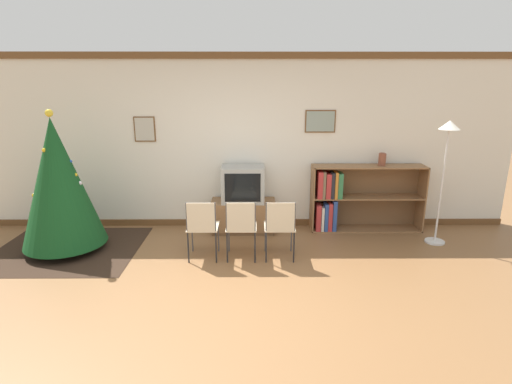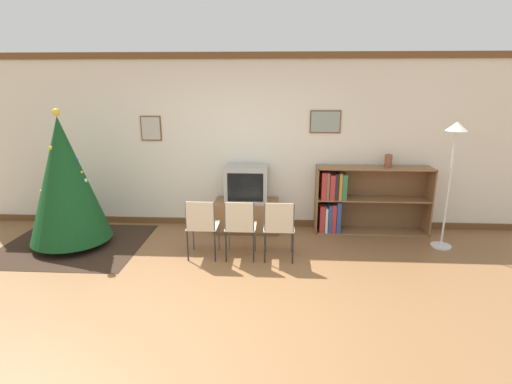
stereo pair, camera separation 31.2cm
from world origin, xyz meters
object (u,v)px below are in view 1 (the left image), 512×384
object	(u,v)px
folding_chair_center	(241,226)
tv_console	(243,216)
folding_chair_right	(280,226)
christmas_tree	(59,183)
standing_lamp	(446,151)
television	(243,184)
folding_chair_left	(202,226)
vase	(382,159)
bookshelf	(348,198)

from	to	relation	value
folding_chair_center	tv_console	bearing A→B (deg)	90.00
tv_console	folding_chair_right	size ratio (longest dim) A/B	1.21
christmas_tree	tv_console	world-z (taller)	christmas_tree
tv_console	standing_lamp	bearing A→B (deg)	-9.70
television	folding_chair_left	xyz separation A→B (m)	(-0.50, -1.05, -0.29)
television	folding_chair_right	bearing A→B (deg)	-64.29
christmas_tree	tv_console	distance (m)	2.66
standing_lamp	folding_chair_left	bearing A→B (deg)	-170.33
folding_chair_right	standing_lamp	xyz separation A→B (m)	(2.32, 0.57, 0.89)
christmas_tree	television	xyz separation A→B (m)	(2.46, 0.72, -0.20)
folding_chair_center	vase	xyz separation A→B (m)	(2.14, 1.14, 0.66)
folding_chair_center	folding_chair_right	world-z (taller)	same
tv_console	television	world-z (taller)	television
tv_console	folding_chair_center	size ratio (longest dim) A/B	1.21
bookshelf	vase	xyz separation A→B (m)	(0.49, 0.02, 0.62)
folding_chair_left	bookshelf	world-z (taller)	bookshelf
tv_console	standing_lamp	distance (m)	3.07
folding_chair_right	vase	xyz separation A→B (m)	(1.63, 1.14, 0.66)
tv_console	bookshelf	world-z (taller)	bookshelf
folding_chair_left	vase	distance (m)	2.95
tv_console	vase	distance (m)	2.31
folding_chair_left	folding_chair_center	world-z (taller)	same
tv_console	folding_chair_right	world-z (taller)	folding_chair_right
television	vase	bearing A→B (deg)	2.51
christmas_tree	folding_chair_left	distance (m)	2.04
folding_chair_center	bookshelf	xyz separation A→B (m)	(1.64, 1.12, 0.04)
television	standing_lamp	distance (m)	2.93
vase	standing_lamp	xyz separation A→B (m)	(0.69, -0.57, 0.23)
tv_console	television	distance (m)	0.52
television	vase	world-z (taller)	vase
folding_chair_left	standing_lamp	size ratio (longest dim) A/B	0.46
christmas_tree	bookshelf	bearing A→B (deg)	10.90
tv_console	standing_lamp	xyz separation A→B (m)	(2.83, -0.48, 1.11)
folding_chair_right	bookshelf	bearing A→B (deg)	44.58
folding_chair_right	vase	size ratio (longest dim) A/B	4.22
tv_console	television	xyz separation A→B (m)	(0.00, -0.00, 0.52)
folding_chair_right	bookshelf	world-z (taller)	bookshelf
television	folding_chair_center	distance (m)	1.09
bookshelf	standing_lamp	bearing A→B (deg)	-25.02
tv_console	vase	world-z (taller)	vase
television	vase	distance (m)	2.17
folding_chair_left	folding_chair_center	bearing A→B (deg)	0.00
standing_lamp	folding_chair_center	bearing A→B (deg)	-168.65
folding_chair_center	standing_lamp	xyz separation A→B (m)	(2.83, 0.57, 0.89)
standing_lamp	bookshelf	bearing A→B (deg)	154.98
christmas_tree	folding_chair_center	xyz separation A→B (m)	(2.46, -0.33, -0.50)
christmas_tree	folding_chair_center	distance (m)	2.53
folding_chair_center	bookshelf	size ratio (longest dim) A/B	0.47
folding_chair_right	television	bearing A→B (deg)	115.71
television	folding_chair_center	xyz separation A→B (m)	(-0.00, -1.05, -0.29)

